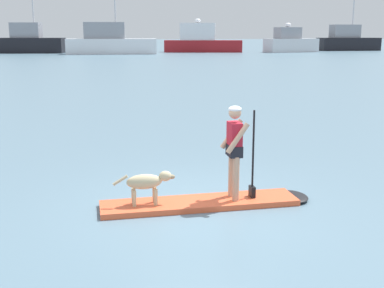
# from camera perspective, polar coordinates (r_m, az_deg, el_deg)

# --- Properties ---
(ground_plane) EXTENTS (400.00, 400.00, 0.00)m
(ground_plane) POSITION_cam_1_polar(r_m,az_deg,el_deg) (8.90, 0.89, -7.08)
(ground_plane) COLOR slate
(paddleboard) EXTENTS (3.81, 0.98, 0.10)m
(paddleboard) POSITION_cam_1_polar(r_m,az_deg,el_deg) (8.93, 2.35, -6.67)
(paddleboard) COLOR #E55933
(paddleboard) RESTS_ON ground_plane
(person_paddler) EXTENTS (0.62, 0.50, 1.67)m
(person_paddler) POSITION_cam_1_polar(r_m,az_deg,el_deg) (8.76, 4.96, -0.22)
(person_paddler) COLOR tan
(person_paddler) RESTS_ON paddleboard
(dog) EXTENTS (1.08, 0.26, 0.57)m
(dog) POSITION_cam_1_polar(r_m,az_deg,el_deg) (8.60, -5.16, -4.41)
(dog) COLOR #CCB78C
(dog) RESTS_ON paddleboard
(moored_boat_port) EXTENTS (9.34, 4.20, 9.91)m
(moored_boat_port) POSITION_cam_1_polar(r_m,az_deg,el_deg) (76.77, -17.99, 11.09)
(moored_boat_port) COLOR black
(moored_boat_port) RESTS_ON ground_plane
(moored_boat_far_port) EXTENTS (12.23, 3.50, 10.23)m
(moored_boat_far_port) POSITION_cam_1_polar(r_m,az_deg,el_deg) (70.71, -9.38, 11.44)
(moored_boat_far_port) COLOR white
(moored_boat_far_port) RESTS_ON ground_plane
(moored_boat_starboard) EXTENTS (11.85, 4.64, 4.92)m
(moored_boat_starboard) POSITION_cam_1_polar(r_m,az_deg,el_deg) (76.23, 1.09, 11.66)
(moored_boat_starboard) COLOR maroon
(moored_boat_starboard) RESTS_ON ground_plane
(moored_boat_outer) EXTENTS (8.49, 4.76, 4.30)m
(moored_boat_outer) POSITION_cam_1_polar(r_m,az_deg,el_deg) (77.67, 11.18, 11.32)
(moored_boat_outer) COLOR silver
(moored_boat_outer) RESTS_ON ground_plane
(moored_boat_center) EXTENTS (9.96, 3.54, 10.72)m
(moored_boat_center) POSITION_cam_1_polar(r_m,az_deg,el_deg) (86.82, 17.37, 11.22)
(moored_boat_center) COLOR black
(moored_boat_center) RESTS_ON ground_plane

